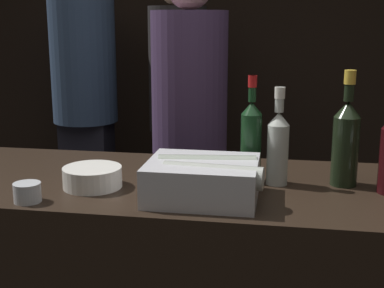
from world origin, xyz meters
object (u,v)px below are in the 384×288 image
at_px(red_wine_bottle_burgundy, 251,139).
at_px(person_blond_tee, 190,131).
at_px(ice_bin_with_bottles, 204,178).
at_px(champagne_bottle, 346,139).
at_px(white_wine_bottle, 278,144).
at_px(candle_votive, 27,192).
at_px(person_in_hoodie, 178,102).
at_px(bowl_white, 92,176).
at_px(person_grey_polo, 85,96).

relative_size(red_wine_bottle_burgundy, person_blond_tee, 0.20).
distance_m(ice_bin_with_bottles, person_blond_tee, 1.00).
bearing_deg(champagne_bottle, red_wine_bottle_burgundy, -178.16).
bearing_deg(champagne_bottle, white_wine_bottle, -172.87).
bearing_deg(candle_votive, person_in_hoodie, 87.27).
xyz_separation_m(bowl_white, white_wine_bottle, (0.58, 0.13, 0.10)).
bearing_deg(champagne_bottle, person_in_hoodie, 119.51).
bearing_deg(red_wine_bottle_burgundy, ice_bin_with_bottles, -121.95).
bearing_deg(candle_votive, red_wine_bottle_burgundy, 26.81).
relative_size(champagne_bottle, person_in_hoodie, 0.21).
relative_size(bowl_white, person_blond_tee, 0.11).
bearing_deg(person_blond_tee, bowl_white, 86.91).
bearing_deg(person_blond_tee, red_wine_bottle_burgundy, 119.94).
relative_size(bowl_white, person_in_hoodie, 0.10).
bearing_deg(person_grey_polo, bowl_white, 152.09).
bearing_deg(candle_votive, person_grey_polo, 105.91).
height_order(champagne_bottle, red_wine_bottle_burgundy, champagne_bottle).
height_order(ice_bin_with_bottles, person_blond_tee, person_blond_tee).
height_order(candle_votive, champagne_bottle, champagne_bottle).
bearing_deg(person_grey_polo, ice_bin_with_bottles, 161.29).
bearing_deg(white_wine_bottle, champagne_bottle, 7.13).
bearing_deg(white_wine_bottle, red_wine_bottle_burgundy, 168.99).
xyz_separation_m(white_wine_bottle, person_in_hoodie, (-0.63, 1.52, -0.11)).
relative_size(bowl_white, champagne_bottle, 0.51).
distance_m(bowl_white, candle_votive, 0.22).
bearing_deg(bowl_white, person_in_hoodie, 91.81).
distance_m(person_in_hoodie, person_blond_tee, 0.75).
xyz_separation_m(person_in_hoodie, person_grey_polo, (-0.62, 0.04, 0.02)).
bearing_deg(person_in_hoodie, champagne_bottle, 100.86).
height_order(red_wine_bottle_burgundy, person_grey_polo, person_grey_polo).
relative_size(candle_votive, person_grey_polo, 0.04).
bearing_deg(white_wine_bottle, ice_bin_with_bottles, -139.22).
distance_m(ice_bin_with_bottles, bowl_white, 0.37).
height_order(bowl_white, person_in_hoodie, person_in_hoodie).
bearing_deg(person_blond_tee, person_in_hoodie, -68.24).
distance_m(white_wine_bottle, person_in_hoodie, 1.65).
xyz_separation_m(ice_bin_with_bottles, red_wine_bottle_burgundy, (0.12, 0.20, 0.08)).
xyz_separation_m(ice_bin_with_bottles, person_grey_polo, (-1.04, 1.74, -0.02)).
bearing_deg(person_grey_polo, champagne_bottle, 174.17).
xyz_separation_m(ice_bin_with_bottles, person_in_hoodie, (-0.42, 1.70, -0.04)).
xyz_separation_m(person_blond_tee, person_grey_polo, (-0.82, 0.77, 0.04)).
height_order(white_wine_bottle, red_wine_bottle_burgundy, red_wine_bottle_burgundy).
relative_size(ice_bin_with_bottles, person_in_hoodie, 0.19).
distance_m(red_wine_bottle_burgundy, person_in_hoodie, 1.60).
bearing_deg(white_wine_bottle, bowl_white, -166.96).
distance_m(white_wine_bottle, red_wine_bottle_burgundy, 0.09).
xyz_separation_m(champagne_bottle, person_grey_polo, (-1.46, 1.53, -0.11)).
bearing_deg(person_in_hoodie, person_grey_polo, -22.26).
bearing_deg(person_blond_tee, champagne_bottle, 136.14).
height_order(bowl_white, person_blond_tee, person_blond_tee).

